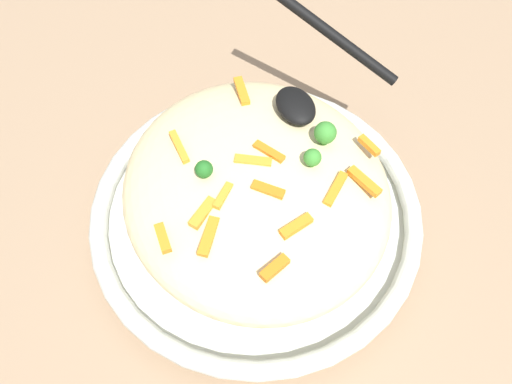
% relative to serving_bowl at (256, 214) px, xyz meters
% --- Properties ---
extents(ground_plane, '(2.40, 2.40, 0.00)m').
position_rel_serving_bowl_xyz_m(ground_plane, '(0.00, 0.00, -0.02)').
color(ground_plane, '#9E7F60').
extents(serving_bowl, '(0.38, 0.38, 0.05)m').
position_rel_serving_bowl_xyz_m(serving_bowl, '(0.00, 0.00, 0.00)').
color(serving_bowl, silver).
rests_on(serving_bowl, ground_plane).
extents(pasta_mound, '(0.31, 0.28, 0.08)m').
position_rel_serving_bowl_xyz_m(pasta_mound, '(0.00, 0.00, 0.06)').
color(pasta_mound, beige).
rests_on(pasta_mound, serving_bowl).
extents(carrot_piece_0, '(0.03, 0.04, 0.01)m').
position_rel_serving_bowl_xyz_m(carrot_piece_0, '(-0.01, -0.00, 0.10)').
color(carrot_piece_0, orange).
rests_on(carrot_piece_0, pasta_mound).
extents(carrot_piece_1, '(0.03, 0.01, 0.01)m').
position_rel_serving_bowl_xyz_m(carrot_piece_1, '(0.02, 0.12, 0.09)').
color(carrot_piece_1, orange).
rests_on(carrot_piece_1, pasta_mound).
extents(carrot_piece_2, '(0.03, 0.03, 0.01)m').
position_rel_serving_bowl_xyz_m(carrot_piece_2, '(0.03, -0.00, 0.10)').
color(carrot_piece_2, orange).
rests_on(carrot_piece_2, pasta_mound).
extents(carrot_piece_3, '(0.03, 0.03, 0.01)m').
position_rel_serving_bowl_xyz_m(carrot_piece_3, '(-0.01, 0.02, 0.10)').
color(carrot_piece_3, orange).
rests_on(carrot_piece_3, pasta_mound).
extents(carrot_piece_4, '(0.03, 0.03, 0.01)m').
position_rel_serving_bowl_xyz_m(carrot_piece_4, '(0.02, -0.04, 0.10)').
color(carrot_piece_4, orange).
rests_on(carrot_piece_4, pasta_mound).
extents(carrot_piece_5, '(0.03, 0.03, 0.01)m').
position_rel_serving_bowl_xyz_m(carrot_piece_5, '(0.03, -0.07, 0.09)').
color(carrot_piece_5, orange).
rests_on(carrot_piece_5, pasta_mound).
extents(carrot_piece_6, '(0.04, 0.02, 0.01)m').
position_rel_serving_bowl_xyz_m(carrot_piece_6, '(0.06, 0.09, 0.09)').
color(carrot_piece_6, orange).
rests_on(carrot_piece_6, pasta_mound).
extents(carrot_piece_7, '(0.03, 0.01, 0.01)m').
position_rel_serving_bowl_xyz_m(carrot_piece_7, '(0.04, -0.11, 0.09)').
color(carrot_piece_7, orange).
rests_on(carrot_piece_7, pasta_mound).
extents(carrot_piece_8, '(0.03, 0.04, 0.01)m').
position_rel_serving_bowl_xyz_m(carrot_piece_8, '(0.05, 0.06, 0.09)').
color(carrot_piece_8, orange).
rests_on(carrot_piece_8, pasta_mound).
extents(carrot_piece_9, '(0.02, 0.04, 0.01)m').
position_rel_serving_bowl_xyz_m(carrot_piece_9, '(0.08, 0.01, 0.09)').
color(carrot_piece_9, orange).
rests_on(carrot_piece_9, pasta_mound).
extents(carrot_piece_10, '(0.04, 0.01, 0.01)m').
position_rel_serving_bowl_xyz_m(carrot_piece_10, '(-0.06, -0.06, 0.09)').
color(carrot_piece_10, orange).
rests_on(carrot_piece_10, pasta_mound).
extents(carrot_piece_11, '(0.02, 0.03, 0.01)m').
position_rel_serving_bowl_xyz_m(carrot_piece_11, '(0.11, -0.03, 0.09)').
color(carrot_piece_11, orange).
rests_on(carrot_piece_11, pasta_mound).
extents(carrot_piece_12, '(0.04, 0.02, 0.01)m').
position_rel_serving_bowl_xyz_m(carrot_piece_12, '(-0.11, 0.03, 0.09)').
color(carrot_piece_12, orange).
rests_on(carrot_piece_12, pasta_mound).
extents(carrot_piece_13, '(0.04, 0.03, 0.01)m').
position_rel_serving_bowl_xyz_m(carrot_piece_13, '(0.05, -0.07, 0.09)').
color(carrot_piece_13, orange).
rests_on(carrot_piece_13, pasta_mound).
extents(broccoli_floret_0, '(0.02, 0.02, 0.02)m').
position_rel_serving_bowl_xyz_m(broccoli_floret_0, '(-0.01, -0.05, 0.10)').
color(broccoli_floret_0, '#205B1C').
rests_on(broccoli_floret_0, pasta_mound).
extents(broccoli_floret_1, '(0.02, 0.02, 0.03)m').
position_rel_serving_bowl_xyz_m(broccoli_floret_1, '(-0.01, 0.08, 0.11)').
color(broccoli_floret_1, '#377928').
rests_on(broccoli_floret_1, pasta_mound).
extents(broccoli_floret_2, '(0.02, 0.02, 0.02)m').
position_rel_serving_bowl_xyz_m(broccoli_floret_2, '(0.02, 0.05, 0.11)').
color(broccoli_floret_2, '#377928').
rests_on(broccoli_floret_2, pasta_mound).
extents(serving_spoon, '(0.15, 0.14, 0.08)m').
position_rel_serving_bowl_xyz_m(serving_spoon, '(-0.07, 0.09, 0.12)').
color(serving_spoon, black).
rests_on(serving_spoon, pasta_mound).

